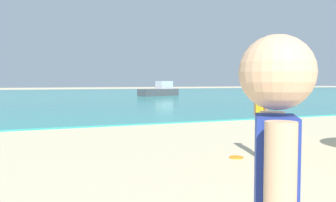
% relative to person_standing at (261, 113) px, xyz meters
% --- Properties ---
extents(water, '(160.00, 60.00, 0.06)m').
position_rel_person_standing_xyz_m(water, '(-1.96, 36.28, -0.92)').
color(water, teal).
rests_on(water, ground).
extents(person_standing, '(0.22, 0.38, 1.67)m').
position_rel_person_standing_xyz_m(person_standing, '(0.00, 0.00, 0.00)').
color(person_standing, '#936B4C').
rests_on(person_standing, ground).
extents(frisbee, '(0.30, 0.30, 0.03)m').
position_rel_person_standing_xyz_m(frisbee, '(-0.48, 0.18, -0.94)').
color(frisbee, orange).
rests_on(frisbee, ground).
extents(boat_far, '(4.96, 3.17, 1.61)m').
position_rel_person_standing_xyz_m(boat_far, '(8.79, 29.76, -0.33)').
color(boat_far, '#4C4C51').
rests_on(boat_far, water).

